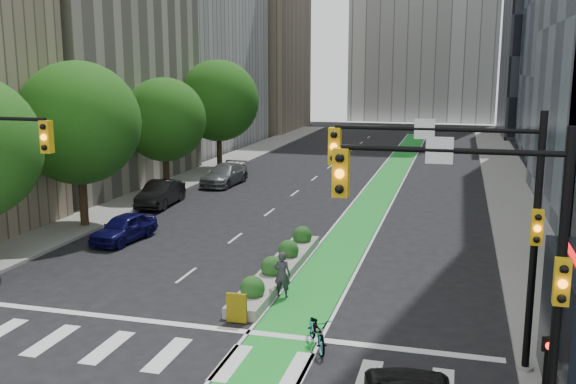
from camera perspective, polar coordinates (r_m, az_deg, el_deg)
The scene contains 19 objects.
ground at distance 20.90m, azimuth -9.44°, elevation -12.96°, with size 160.00×160.00×0.00m, color black.
sidewalk_left at distance 47.50m, azimuth -10.02°, elevation 0.78°, with size 3.60×90.00×0.15m, color gray.
sidewalk_right at distance 43.29m, azimuth 19.62°, elevation -0.71°, with size 3.60×90.00×0.15m, color gray.
bike_lane_paint at distance 48.32m, azimuth 8.72°, elevation 0.92°, with size 2.20×70.00×0.01m, color #1A942B.
building_tan_far at distance 88.03m, azimuth -3.73°, elevation 14.07°, with size 14.00×16.00×26.00m, color tan.
building_dark_end at distance 86.30m, azimuth 23.64°, elevation 13.91°, with size 14.00×18.00×28.00m, color black.
tree_mid at distance 35.10m, azimuth -18.12°, elevation 5.84°, with size 6.40×6.40×8.78m.
tree_midfar at distance 43.84m, azimuth -10.94°, elevation 6.32°, with size 5.60×5.60×7.76m.
tree_far at distance 52.95m, azimuth -6.21°, elevation 8.06°, with size 6.60×6.60×9.00m.
signal_right at distance 18.15m, azimuth 16.50°, elevation -1.01°, with size 5.82×0.51×7.20m.
signal_far_right at distance 13.81m, azimuth 18.15°, elevation -5.11°, with size 4.82×0.51×7.20m.
median_planter at distance 26.57m, azimuth -0.78°, elevation -6.63°, with size 1.20×10.26×1.10m.
ped_signal_post at distance 16.41m, azimuth 21.96°, elevation -14.60°, with size 0.32×0.43×2.46m.
bicycle at distance 20.08m, azimuth 2.63°, elevation -12.22°, with size 0.70×2.00×1.05m, color gray.
cyclist at distance 23.99m, azimuth -0.52°, elevation -7.35°, with size 0.64×0.42×1.75m, color #332F38.
parked_car_left_near at distance 32.49m, azimuth -14.38°, elevation -3.10°, with size 1.61×4.01×1.36m, color #0D0B44.
parked_car_left_mid at distance 40.19m, azimuth -11.27°, elevation -0.14°, with size 1.62×4.66×1.53m, color black.
parked_car_left_far at distance 46.65m, azimuth -5.65°, elevation 1.55°, with size 2.11×5.18×1.50m, color #5A5C5F.
pedestrian_near at distance 17.53m, azimuth 23.14°, elevation -14.86°, with size 0.89×0.69×1.82m, color gray.
Camera 1 is at (8.10, -17.30, 8.48)m, focal length 40.00 mm.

